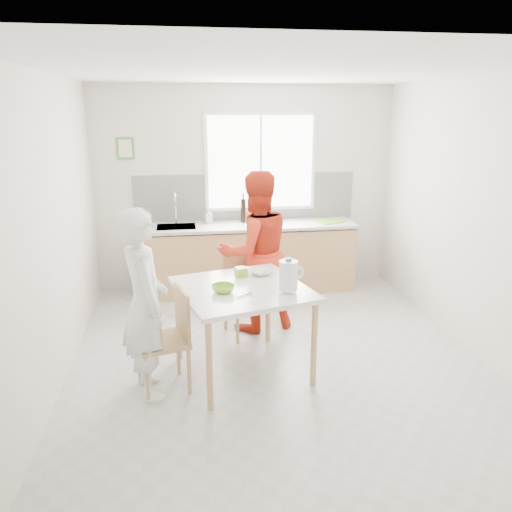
{
  "coord_description": "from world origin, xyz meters",
  "views": [
    {
      "loc": [
        -0.87,
        -4.43,
        2.39
      ],
      "look_at": [
        -0.17,
        0.2,
        1.0
      ],
      "focal_mm": 35.0,
      "sensor_mm": 36.0,
      "label": 1
    }
  ],
  "objects_px": {
    "bowl_green": "(223,289)",
    "bowl_white": "(261,272)",
    "chair_far": "(244,288)",
    "wine_bottle_b": "(258,210)",
    "milk_jug": "(289,275)",
    "dining_table": "(242,296)",
    "person_white": "(145,304)",
    "person_red": "(256,252)",
    "wine_bottle_a": "(243,211)",
    "chair_left": "(170,335)"
  },
  "relations": [
    {
      "from": "wine_bottle_a",
      "to": "chair_left",
      "type": "bearing_deg",
      "value": -111.19
    },
    {
      "from": "chair_left",
      "to": "person_red",
      "type": "xyz_separation_m",
      "value": [
        0.93,
        1.14,
        0.38
      ]
    },
    {
      "from": "bowl_green",
      "to": "milk_jug",
      "type": "height_order",
      "value": "milk_jug"
    },
    {
      "from": "person_white",
      "to": "wine_bottle_b",
      "type": "xyz_separation_m",
      "value": [
        1.37,
        2.6,
        0.25
      ]
    },
    {
      "from": "person_white",
      "to": "bowl_green",
      "type": "bearing_deg",
      "value": -94.22
    },
    {
      "from": "dining_table",
      "to": "milk_jug",
      "type": "relative_size",
      "value": 4.63
    },
    {
      "from": "dining_table",
      "to": "chair_far",
      "type": "bearing_deg",
      "value": 81.65
    },
    {
      "from": "wine_bottle_b",
      "to": "milk_jug",
      "type": "bearing_deg",
      "value": -92.95
    },
    {
      "from": "person_red",
      "to": "wine_bottle_a",
      "type": "bearing_deg",
      "value": -106.34
    },
    {
      "from": "person_white",
      "to": "wine_bottle_b",
      "type": "relative_size",
      "value": 5.47
    },
    {
      "from": "dining_table",
      "to": "bowl_green",
      "type": "height_order",
      "value": "bowl_green"
    },
    {
      "from": "wine_bottle_a",
      "to": "person_red",
      "type": "bearing_deg",
      "value": -91.55
    },
    {
      "from": "bowl_green",
      "to": "wine_bottle_b",
      "type": "bearing_deg",
      "value": 74.24
    },
    {
      "from": "person_red",
      "to": "bowl_white",
      "type": "bearing_deg",
      "value": 71.49
    },
    {
      "from": "dining_table",
      "to": "bowl_white",
      "type": "distance_m",
      "value": 0.41
    },
    {
      "from": "person_red",
      "to": "wine_bottle_a",
      "type": "distance_m",
      "value": 1.36
    },
    {
      "from": "person_white",
      "to": "bowl_white",
      "type": "bearing_deg",
      "value": -78.01
    },
    {
      "from": "chair_left",
      "to": "person_red",
      "type": "height_order",
      "value": "person_red"
    },
    {
      "from": "dining_table",
      "to": "wine_bottle_a",
      "type": "height_order",
      "value": "wine_bottle_a"
    },
    {
      "from": "bowl_green",
      "to": "person_red",
      "type": "bearing_deg",
      "value": 67.23
    },
    {
      "from": "dining_table",
      "to": "person_white",
      "type": "height_order",
      "value": "person_white"
    },
    {
      "from": "chair_left",
      "to": "bowl_white",
      "type": "relative_size",
      "value": 4.5
    },
    {
      "from": "person_white",
      "to": "bowl_green",
      "type": "relative_size",
      "value": 8.06
    },
    {
      "from": "chair_far",
      "to": "bowl_green",
      "type": "bearing_deg",
      "value": -122.33
    },
    {
      "from": "person_white",
      "to": "wine_bottle_a",
      "type": "bearing_deg",
      "value": -39.24
    },
    {
      "from": "person_white",
      "to": "wine_bottle_b",
      "type": "bearing_deg",
      "value": -42.52
    },
    {
      "from": "person_white",
      "to": "milk_jug",
      "type": "xyz_separation_m",
      "value": [
        1.23,
        0.03,
        0.18
      ]
    },
    {
      "from": "milk_jug",
      "to": "person_white",
      "type": "bearing_deg",
      "value": 166.83
    },
    {
      "from": "bowl_white",
      "to": "person_white",
      "type": "bearing_deg",
      "value": -153.22
    },
    {
      "from": "dining_table",
      "to": "wine_bottle_b",
      "type": "height_order",
      "value": "wine_bottle_b"
    },
    {
      "from": "dining_table",
      "to": "person_red",
      "type": "bearing_deg",
      "value": 74.53
    },
    {
      "from": "bowl_green",
      "to": "bowl_white",
      "type": "relative_size",
      "value": 1.01
    },
    {
      "from": "milk_jug",
      "to": "wine_bottle_b",
      "type": "bearing_deg",
      "value": 72.26
    },
    {
      "from": "person_red",
      "to": "wine_bottle_b",
      "type": "xyz_separation_m",
      "value": [
        0.25,
        1.4,
        0.19
      ]
    },
    {
      "from": "milk_jug",
      "to": "wine_bottle_a",
      "type": "xyz_separation_m",
      "value": [
        -0.08,
        2.5,
        0.08
      ]
    },
    {
      "from": "bowl_green",
      "to": "wine_bottle_b",
      "type": "height_order",
      "value": "wine_bottle_b"
    },
    {
      "from": "person_white",
      "to": "person_red",
      "type": "bearing_deg",
      "value": -57.86
    },
    {
      "from": "wine_bottle_a",
      "to": "bowl_white",
      "type": "bearing_deg",
      "value": -92.26
    },
    {
      "from": "chair_left",
      "to": "chair_far",
      "type": "bearing_deg",
      "value": 128.46
    },
    {
      "from": "bowl_green",
      "to": "milk_jug",
      "type": "relative_size",
      "value": 0.7
    },
    {
      "from": "person_red",
      "to": "chair_far",
      "type": "bearing_deg",
      "value": 18.0
    },
    {
      "from": "bowl_green",
      "to": "chair_far",
      "type": "bearing_deg",
      "value": 72.46
    },
    {
      "from": "person_red",
      "to": "wine_bottle_b",
      "type": "height_order",
      "value": "person_red"
    },
    {
      "from": "chair_left",
      "to": "chair_far",
      "type": "height_order",
      "value": "chair_far"
    },
    {
      "from": "chair_left",
      "to": "milk_jug",
      "type": "xyz_separation_m",
      "value": [
        1.04,
        -0.02,
        0.5
      ]
    },
    {
      "from": "person_red",
      "to": "wine_bottle_b",
      "type": "bearing_deg",
      "value": -114.84
    },
    {
      "from": "bowl_green",
      "to": "milk_jug",
      "type": "xyz_separation_m",
      "value": [
        0.57,
        -0.09,
        0.12
      ]
    },
    {
      "from": "chair_left",
      "to": "bowl_white",
      "type": "distance_m",
      "value": 1.08
    },
    {
      "from": "person_white",
      "to": "wine_bottle_a",
      "type": "relative_size",
      "value": 5.13
    },
    {
      "from": "chair_left",
      "to": "dining_table",
      "type": "bearing_deg",
      "value": 90.0
    }
  ]
}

